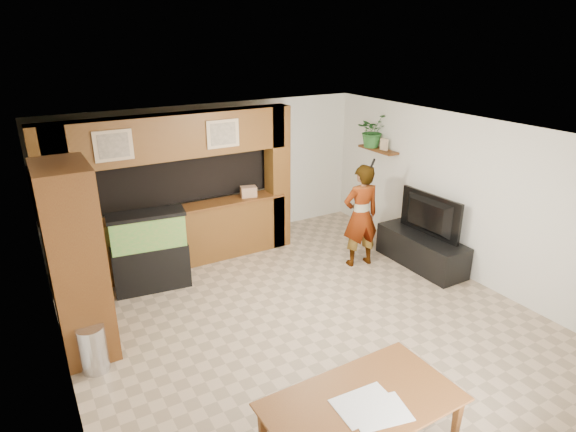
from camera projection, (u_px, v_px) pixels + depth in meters
floor at (303, 319)px, 6.78m from camera, size 6.50×6.50×0.00m
ceiling at (305, 136)px, 5.84m from camera, size 6.50×6.50×0.00m
wall_back at (212, 174)px, 8.93m from camera, size 6.00×0.00×6.00m
wall_left at (55, 292)px, 4.91m from camera, size 0.00×6.50×6.50m
wall_right at (463, 197)px, 7.71m from camera, size 0.00×6.50×6.50m
partition at (172, 191)px, 7.99m from camera, size 4.20×0.99×2.60m
wall_clock at (39, 208)px, 5.51m from camera, size 0.05×0.25×0.25m
wall_shelf at (378, 150)px, 9.07m from camera, size 0.25×0.90×0.04m
pantry_cabinet at (76, 262)px, 5.77m from camera, size 0.60×0.99×2.42m
trash_can at (93, 349)px, 5.66m from camera, size 0.32×0.32×0.59m
aquarium at (150, 252)px, 7.39m from camera, size 1.14×0.43×1.26m
tv_stand at (421, 250)px, 8.26m from camera, size 0.60×1.64×0.55m
television at (425, 216)px, 8.03m from camera, size 0.22×1.25×0.71m
photo_frame at (384, 144)px, 8.90m from camera, size 0.06×0.17×0.22m
potted_plant at (372, 130)px, 9.07m from camera, size 0.71×0.66×0.63m
person at (361, 216)px, 8.07m from camera, size 0.71×0.52×1.78m
microphone at (373, 163)px, 7.63m from camera, size 0.04×0.10×0.17m
dining_table at (363, 430)px, 4.47m from camera, size 1.83×1.03×0.64m
newspaper_a at (365, 405)px, 4.34m from camera, size 0.58×0.43×0.01m
newspaper_b at (379, 412)px, 4.26m from camera, size 0.58×0.48×0.01m
counter_box at (249, 192)px, 8.52m from camera, size 0.31×0.25×0.18m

